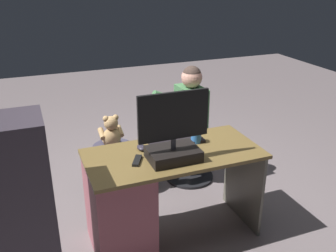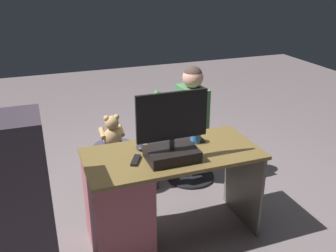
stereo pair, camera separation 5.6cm
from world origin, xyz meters
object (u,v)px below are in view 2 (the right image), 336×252
office_chair_teddy (114,165)px  computer_mouse (140,147)px  monitor (172,140)px  visitor_chair (191,155)px  teddy_bear (112,132)px  cup (196,137)px  keyboard (176,142)px  person (183,116)px  tv_remote (136,160)px  desk (131,200)px

office_chair_teddy → computer_mouse: bearing=95.3°
monitor → visitor_chair: bearing=-121.7°
teddy_bear → computer_mouse: bearing=95.2°
cup → visitor_chair: bearing=-111.6°
monitor → keyboard: (-0.12, -0.23, -0.14)m
monitor → person: monitor is taller
cup → person: person is taller
office_chair_teddy → teddy_bear: size_ratio=1.60×
keyboard → office_chair_teddy: bearing=-62.8°
keyboard → visitor_chair: bearing=-122.9°
monitor → cup: 0.34m
cup → visitor_chair: cup is taller
tv_remote → teddy_bear: size_ratio=0.50×
desk → teddy_bear: teddy_bear is taller
desk → keyboard: keyboard is taller
teddy_bear → person: (-0.66, 0.06, 0.09)m
visitor_chair → person: size_ratio=0.41×
cup → person: 0.69m
visitor_chair → person: bearing=-4.6°
person → teddy_bear: bearing=-5.6°
teddy_bear → visitor_chair: teddy_bear is taller
computer_mouse → teddy_bear: bearing=-84.8°
tv_remote → visitor_chair: bearing=-106.6°
computer_mouse → office_chair_teddy: computer_mouse is taller
office_chair_teddy → visitor_chair: 0.75m
tv_remote → teddy_bear: teddy_bear is taller
desk → keyboard: size_ratio=3.03×
office_chair_teddy → teddy_bear: bearing=-90.0°
monitor → office_chair_teddy: monitor is taller
desk → person: 1.09m
cup → person: bearing=-104.3°
tv_remote → office_chair_teddy: bearing=-63.9°
desk → tv_remote: size_ratio=8.49×
computer_mouse → office_chair_teddy: 0.85m
monitor → person: size_ratio=0.44×
cup → teddy_bear: 0.90m
person → office_chair_teddy: bearing=-4.6°
desk → office_chair_teddy: bearing=-94.1°
computer_mouse → visitor_chair: computer_mouse is taller
desk → computer_mouse: (-0.12, -0.13, 0.35)m
desk → teddy_bear: 0.85m
teddy_bear → person: person is taller
monitor → tv_remote: bearing=-12.3°
tv_remote → monitor: bearing=-164.9°
computer_mouse → person: (-0.60, -0.64, -0.07)m
desk → cup: 0.68m
desk → visitor_chair: (-0.81, -0.76, -0.13)m
monitor → computer_mouse: size_ratio=5.19×
desk → office_chair_teddy: desk is taller
computer_mouse → monitor: bearing=126.1°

